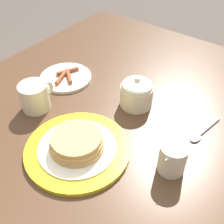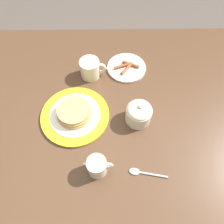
{
  "view_description": "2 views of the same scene",
  "coord_description": "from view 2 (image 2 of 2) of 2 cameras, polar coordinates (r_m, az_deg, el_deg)",
  "views": [
    {
      "loc": [
        -0.34,
        -0.39,
        1.28
      ],
      "look_at": [
        0.13,
        -0.03,
        0.76
      ],
      "focal_mm": 45.0,
      "sensor_mm": 36.0,
      "label": 1
    },
    {
      "loc": [
        0.12,
        -0.47,
        1.48
      ],
      "look_at": [
        0.13,
        -0.03,
        0.76
      ],
      "focal_mm": 35.0,
      "sensor_mm": 36.0,
      "label": 2
    }
  ],
  "objects": [
    {
      "name": "ground_plane",
      "position": [
        1.56,
        -4.78,
        -13.62
      ],
      "size": [
        8.0,
        8.0,
        0.0
      ],
      "primitive_type": "plane",
      "color": "#51473F"
    },
    {
      "name": "dining_table",
      "position": [
        0.98,
        -7.41,
        -2.5
      ],
      "size": [
        1.48,
        0.98,
        0.73
      ],
      "color": "#4C3321",
      "rests_on": "ground_plane"
    },
    {
      "name": "pancake_plate",
      "position": [
        0.86,
        -9.72,
        -0.52
      ],
      "size": [
        0.27,
        0.27,
        0.05
      ],
      "color": "gold",
      "rests_on": "dining_table"
    },
    {
      "name": "side_plate_bacon",
      "position": [
        1.01,
        3.82,
        11.53
      ],
      "size": [
        0.17,
        0.17,
        0.02
      ],
      "color": "silver",
      "rests_on": "dining_table"
    },
    {
      "name": "coffee_mug",
      "position": [
        0.96,
        -5.6,
        11.27
      ],
      "size": [
        0.11,
        0.08,
        0.08
      ],
      "color": "beige",
      "rests_on": "dining_table"
    },
    {
      "name": "creamer_pitcher",
      "position": [
        0.74,
        -3.99,
        -13.97
      ],
      "size": [
        0.1,
        0.07,
        0.09
      ],
      "color": "beige",
      "rests_on": "dining_table"
    },
    {
      "name": "sugar_bowl",
      "position": [
        0.83,
        7.0,
        -0.3
      ],
      "size": [
        0.1,
        0.1,
        0.1
      ],
      "color": "beige",
      "rests_on": "dining_table"
    },
    {
      "name": "spoon",
      "position": [
        0.78,
        7.79,
        -15.44
      ],
      "size": [
        0.13,
        0.04,
        0.01
      ],
      "color": "silver",
      "rests_on": "dining_table"
    }
  ]
}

